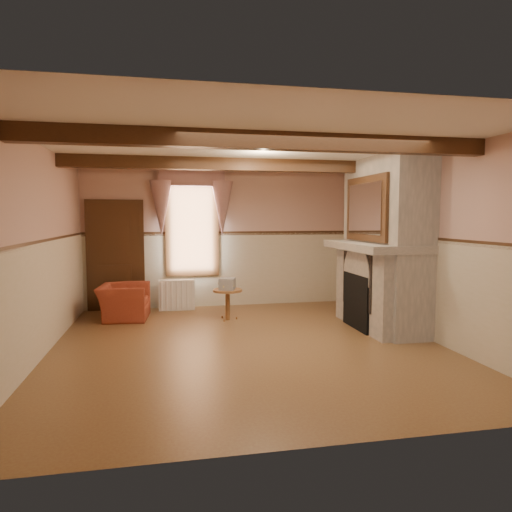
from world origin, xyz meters
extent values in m
cube|color=brown|center=(0.00, 0.00, 0.00)|extent=(5.50, 6.00, 0.01)
cube|color=silver|center=(0.00, 0.00, 2.80)|extent=(5.50, 6.00, 0.01)
cube|color=tan|center=(0.00, 3.00, 1.40)|extent=(5.50, 0.02, 2.80)
cube|color=tan|center=(0.00, -3.00, 1.40)|extent=(5.50, 0.02, 2.80)
cube|color=tan|center=(-2.75, 0.00, 1.40)|extent=(0.02, 6.00, 2.80)
cube|color=tan|center=(2.75, 0.00, 1.40)|extent=(0.02, 6.00, 2.80)
cube|color=black|center=(2.00, 0.60, 0.45)|extent=(0.20, 0.95, 0.90)
imported|color=maroon|center=(-1.89, 2.10, 0.31)|extent=(0.90, 1.02, 0.62)
cylinder|color=brown|center=(-0.06, 1.65, 0.28)|extent=(0.68, 0.68, 0.55)
cube|color=#B7AD8C|center=(-0.07, 1.65, 0.65)|extent=(0.34, 0.38, 0.20)
cube|color=silver|center=(-0.93, 2.70, 0.30)|extent=(0.70, 0.19, 0.60)
imported|color=brown|center=(2.24, 0.49, 1.46)|extent=(0.36, 0.36, 0.09)
cube|color=black|center=(2.24, 1.38, 1.52)|extent=(0.14, 0.24, 0.20)
cylinder|color=gold|center=(2.24, 0.91, 1.56)|extent=(0.11, 0.11, 0.28)
cylinder|color=#A91422|center=(2.24, 0.22, 1.50)|extent=(0.06, 0.06, 0.16)
cylinder|color=yellow|center=(2.24, 0.11, 1.48)|extent=(0.06, 0.06, 0.12)
cube|color=gray|center=(2.42, 0.60, 1.40)|extent=(0.85, 2.00, 2.80)
cube|color=gray|center=(2.24, 0.60, 1.36)|extent=(1.05, 2.05, 0.12)
cube|color=silver|center=(2.06, 0.60, 1.97)|extent=(0.06, 1.44, 1.04)
cube|color=black|center=(-2.10, 2.94, 1.05)|extent=(1.10, 0.10, 2.10)
cube|color=white|center=(-0.60, 2.97, 1.65)|extent=(1.06, 0.08, 2.02)
cube|color=gray|center=(-0.60, 2.88, 2.25)|extent=(1.30, 0.14, 1.40)
cube|color=black|center=(0.00, -1.20, 2.70)|extent=(5.50, 0.18, 0.20)
cube|color=black|center=(0.00, 1.20, 2.70)|extent=(5.50, 0.18, 0.20)
camera|label=1|loc=(-1.14, -6.34, 1.84)|focal=32.00mm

